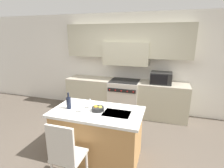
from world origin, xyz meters
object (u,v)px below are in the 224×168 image
(fruit_bowl, at_px, (98,109))
(wine_glass_near, at_px, (81,105))
(wine_glass_far, at_px, (90,101))
(microwave, at_px, (161,78))
(wine_bottle, at_px, (69,103))
(range_stove, at_px, (124,97))
(island_chair, at_px, (66,153))

(fruit_bowl, bearing_deg, wine_glass_near, -150.64)
(wine_glass_near, bearing_deg, fruit_bowl, 29.36)
(wine_glass_near, bearing_deg, wine_glass_far, 73.15)
(microwave, relative_size, wine_bottle, 1.79)
(range_stove, height_order, wine_bottle, wine_bottle)
(microwave, bearing_deg, fruit_bowl, -116.01)
(wine_glass_near, xyz_separation_m, fruit_bowl, (0.24, 0.13, -0.08))
(range_stove, bearing_deg, fruit_bowl, -90.23)
(range_stove, relative_size, microwave, 1.82)
(wine_bottle, relative_size, wine_glass_near, 1.62)
(wine_bottle, bearing_deg, wine_glass_far, 21.82)
(microwave, height_order, wine_bottle, microwave)
(range_stove, height_order, wine_glass_far, wine_glass_far)
(wine_bottle, bearing_deg, fruit_bowl, 6.84)
(microwave, distance_m, wine_bottle, 2.47)
(island_chair, relative_size, wine_bottle, 3.56)
(wine_bottle, bearing_deg, range_stove, 75.27)
(range_stove, bearing_deg, island_chair, -93.88)
(wine_glass_near, bearing_deg, range_stove, 83.24)
(wine_bottle, height_order, fruit_bowl, wine_bottle)
(wine_glass_far, bearing_deg, island_chair, -90.12)
(wine_glass_far, relative_size, fruit_bowl, 0.87)
(island_chair, height_order, wine_glass_near, wine_glass_near)
(fruit_bowl, bearing_deg, wine_glass_far, 156.65)
(island_chair, height_order, wine_bottle, wine_bottle)
(island_chair, xyz_separation_m, wine_glass_far, (0.00, 0.84, 0.44))
(wine_glass_near, relative_size, wine_glass_far, 1.00)
(microwave, xyz_separation_m, wine_glass_near, (-1.18, -2.07, -0.07))
(island_chair, bearing_deg, fruit_bowl, 77.17)
(island_chair, bearing_deg, wine_glass_far, 89.88)
(microwave, relative_size, wine_glass_near, 2.91)
(range_stove, xyz_separation_m, wine_glass_far, (-0.18, -1.84, 0.54))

